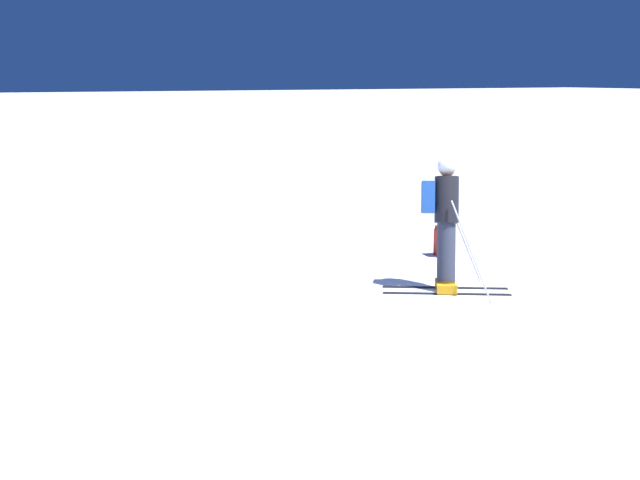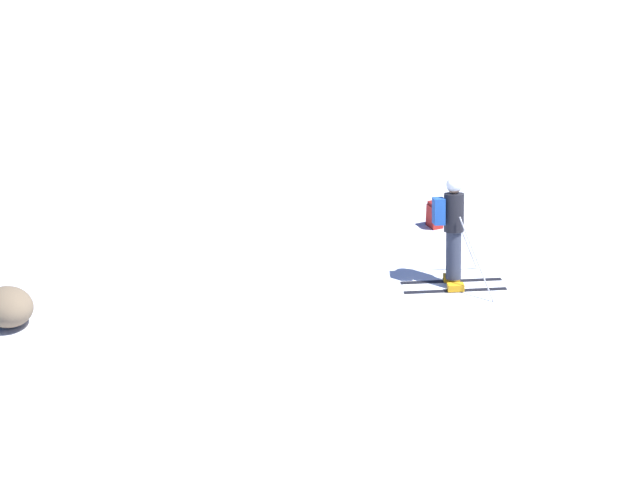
{
  "view_description": "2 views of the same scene",
  "coord_description": "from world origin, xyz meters",
  "views": [
    {
      "loc": [
        -9.42,
        7.46,
        2.98
      ],
      "look_at": [
        -0.44,
        2.43,
        1.07
      ],
      "focal_mm": 50.0,
      "sensor_mm": 36.0,
      "label": 1
    },
    {
      "loc": [
        -11.12,
        11.79,
        8.38
      ],
      "look_at": [
        1.21,
        2.17,
        1.15
      ],
      "focal_mm": 60.0,
      "sensor_mm": 36.0,
      "label": 2
    }
  ],
  "objects": [
    {
      "name": "skier",
      "position": [
        0.49,
        -0.1,
        1.04
      ],
      "size": [
        1.51,
        1.73,
        1.88
      ],
      "rotation": [
        0.0,
        0.0,
        -0.57
      ],
      "color": "black",
      "rests_on": "ground"
    },
    {
      "name": "spare_backpack",
      "position": [
        2.3,
        -1.47,
        0.24
      ],
      "size": [
        0.34,
        0.28,
        0.5
      ],
      "rotation": [
        0.0,
        0.0,
        2.91
      ],
      "color": "#AD231E",
      "rests_on": "ground"
    },
    {
      "name": "exposed_boulder_1",
      "position": [
        3.72,
        6.51,
        0.3
      ],
      "size": [
        0.92,
        0.79,
        0.6
      ],
      "primitive_type": "ellipsoid",
      "color": "#7A664C",
      "rests_on": "ground"
    },
    {
      "name": "ground_plane",
      "position": [
        0.0,
        0.0,
        0.0
      ],
      "size": [
        300.0,
        300.0,
        0.0
      ],
      "primitive_type": "plane",
      "color": "white"
    }
  ]
}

